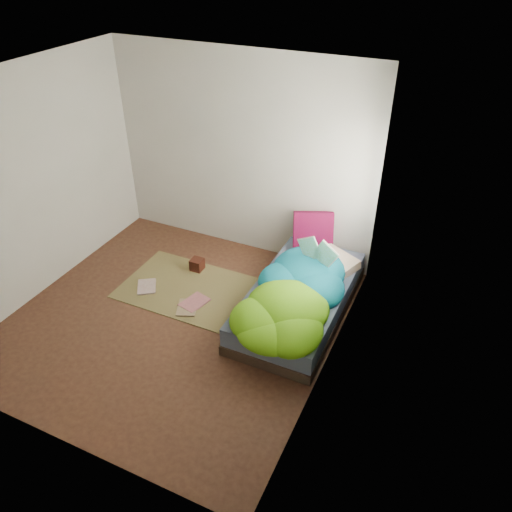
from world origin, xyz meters
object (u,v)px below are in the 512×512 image
Objects in this scene: wooden_box at (197,264)px; floor_book_a at (138,287)px; open_book at (318,244)px; floor_book_b at (187,299)px; bed at (299,300)px; pillow_magenta at (313,231)px.

floor_book_a is at bearing -125.15° from wooden_box.
open_book is 1.68m from floor_book_b.
bed is 13.29× the size of wooden_box.
pillow_magenta is (-0.15, 0.83, 0.41)m from bed.
bed is 6.18× the size of floor_book_b.
open_book is (0.25, -0.59, 0.22)m from pillow_magenta.
wooden_box is (-1.32, -0.61, -0.49)m from pillow_magenta.
wooden_box is 0.51× the size of floor_book_a.
pillow_magenta reaches higher than wooden_box.
open_book is at bearing -14.95° from floor_book_a.
open_book is at bearing 68.96° from bed.
pillow_magenta is 1.63× the size of floor_book_a.
pillow_magenta is 0.68m from open_book.
pillow_magenta is 3.21× the size of wooden_box.
pillow_magenta is 1.17× the size of open_book.
open_book reaches higher than floor_book_a.
floor_book_a is 0.67m from floor_book_b.
open_book is (0.09, 0.24, 0.64)m from bed.
wooden_box is 0.46× the size of floor_book_b.
bed is 0.69m from open_book.
wooden_box reaches higher than floor_book_b.
pillow_magenta is at bearing 100.41° from bed.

